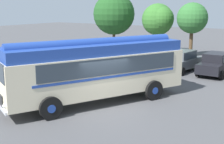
% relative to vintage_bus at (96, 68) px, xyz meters
% --- Properties ---
extents(ground_plane, '(120.00, 120.00, 0.00)m').
position_rel_vintage_bus_xyz_m(ground_plane, '(0.99, -0.75, -1.89)').
color(ground_plane, '#474749').
extents(vintage_bus, '(6.49, 10.17, 3.49)m').
position_rel_vintage_bus_xyz_m(vintage_bus, '(0.00, 0.00, 0.00)').
color(vintage_bus, beige).
rests_on(vintage_bus, ground).
extents(car_near_left, '(2.37, 4.39, 1.66)m').
position_rel_vintage_bus_xyz_m(car_near_left, '(0.77, 10.23, -1.05)').
color(car_near_left, '#4C5156').
rests_on(car_near_left, ground).
extents(car_mid_left, '(2.01, 4.23, 1.66)m').
position_rel_vintage_bus_xyz_m(car_mid_left, '(3.41, 10.51, -1.05)').
color(car_mid_left, black).
rests_on(car_mid_left, ground).
extents(tree_far_left, '(4.79, 4.79, 6.59)m').
position_rel_vintage_bus_xyz_m(tree_far_left, '(-10.51, 17.42, 2.25)').
color(tree_far_left, '#4C3823').
rests_on(tree_far_left, ground).
extents(tree_left_of_centre, '(3.65, 3.46, 5.39)m').
position_rel_vintage_bus_xyz_m(tree_left_of_centre, '(-5.09, 18.24, 1.79)').
color(tree_left_of_centre, '#4C3823').
rests_on(tree_left_of_centre, ground).
extents(tree_centre, '(3.10, 3.10, 5.47)m').
position_rel_vintage_bus_xyz_m(tree_centre, '(-1.17, 17.72, 1.99)').
color(tree_centre, '#4C3823').
rests_on(tree_centre, ground).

